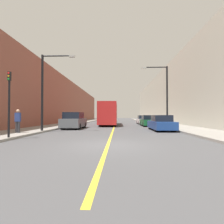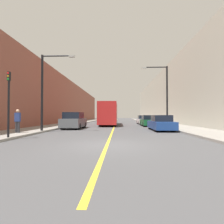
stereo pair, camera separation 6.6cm
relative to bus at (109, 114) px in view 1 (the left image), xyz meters
The scene contains 15 objects.
ground_plane 18.66m from the bus, 87.15° to the right, with size 200.00×200.00×0.00m, color #474749.
sidewalk_left 13.46m from the bus, 120.95° to the left, with size 3.90×72.00×0.15m, color gray.
sidewalk_right 14.49m from the bus, 52.73° to the left, with size 3.90×72.00×0.15m, color gray.
building_row_left 15.99m from the bus, 133.38° to the left, with size 4.00×72.00×9.03m, color brown.
building_row_right 17.49m from the bus, 42.12° to the left, with size 4.00×72.00×11.14m, color #B7B2A3.
road_center_line 11.62m from the bus, 85.39° to the left, with size 0.16×72.00×0.01m, color gold.
bus is the anchor object (origin of this frame).
parked_suv_left 8.51m from the bus, 114.86° to the right, with size 2.04×4.75×1.84m.
car_right_near 11.48m from the bus, 60.36° to the right, with size 1.88×4.79×1.51m.
car_right_mid 6.38m from the bus, 26.27° to the right, with size 1.90×4.46×1.53m.
car_right_far 6.79m from the bus, 31.33° to the left, with size 1.80×4.64×1.52m.
street_lamp_left 13.39m from the bus, 111.82° to the right, with size 2.97×0.24×6.65m.
street_lamp_right 10.08m from the bus, 46.18° to the right, with size 2.97×0.24×7.00m.
traffic_light 17.79m from the bus, 106.72° to the right, with size 0.16×0.18×3.96m.
pedestrian 15.54m from the bus, 113.55° to the right, with size 0.39×0.25×1.78m.
Camera 1 is at (0.51, -8.70, 1.45)m, focal length 28.00 mm.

